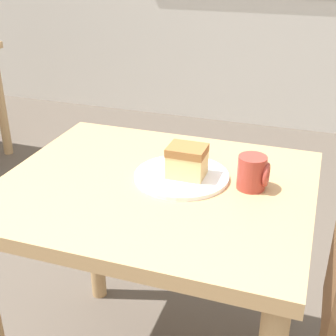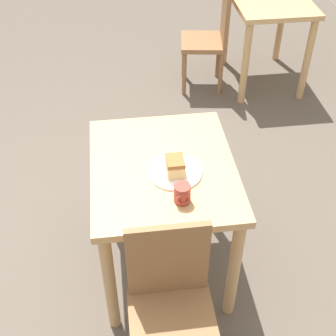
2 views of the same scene
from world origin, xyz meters
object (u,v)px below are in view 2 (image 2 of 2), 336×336
at_px(plate, 175,172).
at_px(coffee_mug, 182,194).
at_px(dining_table_far, 268,15).
at_px(chair_far_corner, 211,37).
at_px(dining_table_near, 163,185).
at_px(cake_slice, 175,166).
at_px(chair_near_window, 171,306).

height_order(plate, coffee_mug, coffee_mug).
relative_size(dining_table_far, chair_far_corner, 0.94).
xyz_separation_m(chair_far_corner, plate, (1.99, -0.59, 0.29)).
xyz_separation_m(dining_table_near, plate, (0.06, 0.05, 0.14)).
distance_m(dining_table_near, cake_slice, 0.21).
relative_size(plate, cake_slice, 2.57).
bearing_deg(plate, dining_table_far, 151.85).
bearing_deg(cake_slice, dining_table_near, -146.21).
relative_size(chair_near_window, coffee_mug, 9.35).
relative_size(chair_far_corner, coffee_mug, 9.35).
bearing_deg(chair_far_corner, plate, -8.31).
height_order(dining_table_far, plate, dining_table_far).
distance_m(dining_table_near, plate, 0.16).
height_order(plate, cake_slice, cake_slice).
bearing_deg(chair_near_window, dining_table_near, 86.24).
bearing_deg(chair_near_window, plate, 80.54).
bearing_deg(dining_table_near, chair_far_corner, 161.62).
height_order(dining_table_near, chair_far_corner, chair_far_corner).
xyz_separation_m(dining_table_near, dining_table_far, (-1.97, 1.14, -0.00)).
distance_m(chair_far_corner, plate, 2.09).
bearing_deg(coffee_mug, chair_far_corner, 165.02).
relative_size(chair_near_window, chair_far_corner, 1.00).
xyz_separation_m(chair_near_window, plate, (-0.55, 0.09, 0.29)).
distance_m(dining_table_near, dining_table_far, 2.28).
xyz_separation_m(chair_near_window, cake_slice, (-0.53, 0.09, 0.34)).
relative_size(chair_near_window, plate, 3.27).
bearing_deg(plate, dining_table_near, -139.04).
xyz_separation_m(cake_slice, coffee_mug, (0.18, 0.01, -0.01)).
xyz_separation_m(dining_table_far, coffee_mug, (2.23, -1.08, 0.18)).
distance_m(chair_far_corner, coffee_mug, 2.28).
distance_m(dining_table_near, chair_near_window, 0.63).
distance_m(cake_slice, coffee_mug, 0.18).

